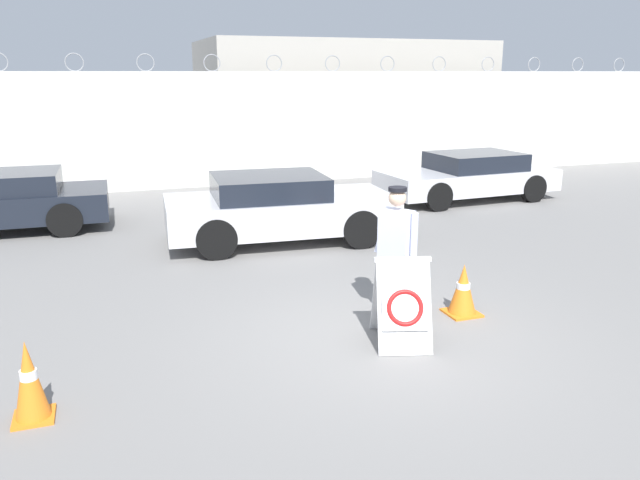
{
  "coord_description": "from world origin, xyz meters",
  "views": [
    {
      "loc": [
        -3.05,
        -6.53,
        3.15
      ],
      "look_at": [
        -0.27,
        1.42,
        0.87
      ],
      "focal_mm": 35.0,
      "sensor_mm": 36.0,
      "label": 1
    }
  ],
  "objects_px": {
    "security_guard": "(396,247)",
    "parked_car_far_side": "(469,176)",
    "traffic_cone_near": "(29,381)",
    "barricade_sign": "(402,302)",
    "traffic_cone_mid": "(463,290)",
    "parked_car_rear_sedan": "(278,208)"
  },
  "relations": [
    {
      "from": "traffic_cone_near",
      "to": "parked_car_rear_sedan",
      "type": "xyz_separation_m",
      "value": [
        3.88,
        5.39,
        0.27
      ]
    },
    {
      "from": "security_guard",
      "to": "parked_car_rear_sedan",
      "type": "xyz_separation_m",
      "value": [
        -0.39,
        4.26,
        -0.32
      ]
    },
    {
      "from": "barricade_sign",
      "to": "parked_car_far_side",
      "type": "distance_m",
      "value": 9.14
    },
    {
      "from": "traffic_cone_near",
      "to": "barricade_sign",
      "type": "bearing_deg",
      "value": 5.57
    },
    {
      "from": "traffic_cone_near",
      "to": "parked_car_far_side",
      "type": "relative_size",
      "value": 0.17
    },
    {
      "from": "traffic_cone_mid",
      "to": "parked_car_far_side",
      "type": "height_order",
      "value": "parked_car_far_side"
    },
    {
      "from": "traffic_cone_mid",
      "to": "barricade_sign",
      "type": "bearing_deg",
      "value": -154.49
    },
    {
      "from": "security_guard",
      "to": "traffic_cone_near",
      "type": "height_order",
      "value": "security_guard"
    },
    {
      "from": "security_guard",
      "to": "parked_car_far_side",
      "type": "xyz_separation_m",
      "value": [
        5.24,
        6.56,
        -0.37
      ]
    },
    {
      "from": "traffic_cone_near",
      "to": "parked_car_far_side",
      "type": "bearing_deg",
      "value": 38.92
    },
    {
      "from": "traffic_cone_mid",
      "to": "parked_car_rear_sedan",
      "type": "bearing_deg",
      "value": 106.59
    },
    {
      "from": "barricade_sign",
      "to": "traffic_cone_mid",
      "type": "height_order",
      "value": "barricade_sign"
    },
    {
      "from": "barricade_sign",
      "to": "security_guard",
      "type": "xyz_separation_m",
      "value": [
        0.26,
        0.74,
        0.45
      ]
    },
    {
      "from": "parked_car_rear_sedan",
      "to": "security_guard",
      "type": "bearing_deg",
      "value": -81.05
    },
    {
      "from": "parked_car_rear_sedan",
      "to": "traffic_cone_mid",
      "type": "bearing_deg",
      "value": -69.69
    },
    {
      "from": "traffic_cone_mid",
      "to": "parked_car_rear_sedan",
      "type": "xyz_separation_m",
      "value": [
        -1.32,
        4.43,
        0.31
      ]
    },
    {
      "from": "security_guard",
      "to": "parked_car_far_side",
      "type": "distance_m",
      "value": 8.41
    },
    {
      "from": "traffic_cone_near",
      "to": "parked_car_far_side",
      "type": "xyz_separation_m",
      "value": [
        9.52,
        7.69,
        0.22
      ]
    },
    {
      "from": "traffic_cone_mid",
      "to": "parked_car_rear_sedan",
      "type": "distance_m",
      "value": 4.63
    },
    {
      "from": "security_guard",
      "to": "parked_car_rear_sedan",
      "type": "height_order",
      "value": "security_guard"
    },
    {
      "from": "traffic_cone_mid",
      "to": "parked_car_far_side",
      "type": "bearing_deg",
      "value": 57.31
    },
    {
      "from": "security_guard",
      "to": "parked_car_far_side",
      "type": "relative_size",
      "value": 0.39
    }
  ]
}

